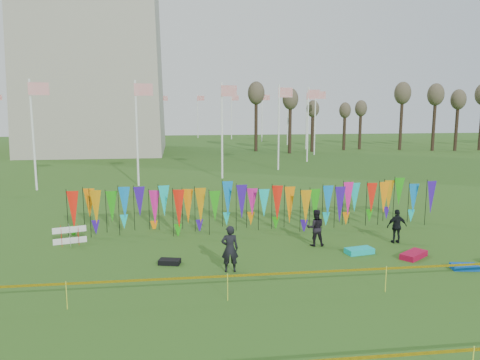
{
  "coord_description": "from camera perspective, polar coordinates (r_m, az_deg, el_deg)",
  "views": [
    {
      "loc": [
        -3.64,
        -15.32,
        6.23
      ],
      "look_at": [
        -0.83,
        6.0,
        2.73
      ],
      "focal_mm": 35.0,
      "sensor_mm": 36.0,
      "label": 1
    }
  ],
  "objects": [
    {
      "name": "ground",
      "position": [
        16.93,
        5.56,
        -12.39
      ],
      "size": [
        160.0,
        160.0,
        0.0
      ],
      "primitive_type": "plane",
      "color": "#315517",
      "rests_on": "ground"
    },
    {
      "name": "flagpole_ring",
      "position": [
        64.2,
        -16.92,
        6.86
      ],
      "size": [
        57.4,
        56.16,
        8.0
      ],
      "color": "white",
      "rests_on": "ground"
    },
    {
      "name": "banner_row",
      "position": [
        23.42,
        2.28,
        -2.83
      ],
      "size": [
        18.64,
        0.64,
        2.21
      ],
      "color": "black",
      "rests_on": "ground"
    },
    {
      "name": "caution_tape_near",
      "position": [
        15.51,
        5.81,
        -11.38
      ],
      "size": [
        26.0,
        0.02,
        0.9
      ],
      "color": "#DBB304",
      "rests_on": "ground"
    },
    {
      "name": "tree_line",
      "position": [
        69.2,
        23.76,
        8.43
      ],
      "size": [
        53.92,
        1.92,
        7.84
      ],
      "color": "#34271A",
      "rests_on": "ground"
    },
    {
      "name": "box_kite",
      "position": [
        22.48,
        -20.04,
        -6.34
      ],
      "size": [
        0.73,
        0.73,
        0.81
      ],
      "rotation": [
        0.0,
        0.0,
        0.27
      ],
      "color": "red",
      "rests_on": "ground"
    },
    {
      "name": "person_left",
      "position": [
        17.64,
        -1.25,
        -8.38
      ],
      "size": [
        0.67,
        0.5,
        1.78
      ],
      "primitive_type": "imported",
      "rotation": [
        0.0,
        0.0,
        3.09
      ],
      "color": "black",
      "rests_on": "ground"
    },
    {
      "name": "person_mid",
      "position": [
        21.07,
        9.18,
        -5.75
      ],
      "size": [
        0.84,
        0.56,
        1.64
      ],
      "primitive_type": "imported",
      "rotation": [
        0.0,
        0.0,
        3.05
      ],
      "color": "black",
      "rests_on": "ground"
    },
    {
      "name": "person_right",
      "position": [
        22.35,
        18.58,
        -5.37
      ],
      "size": [
        0.93,
        0.56,
        1.55
      ],
      "primitive_type": "imported",
      "rotation": [
        0.0,
        0.0,
        3.1
      ],
      "color": "black",
      "rests_on": "ground"
    },
    {
      "name": "kite_bag_turquoise",
      "position": [
        20.55,
        14.35,
        -8.36
      ],
      "size": [
        1.25,
        0.79,
        0.23
      ],
      "primitive_type": "cube",
      "rotation": [
        0.0,
        0.0,
        0.2
      ],
      "color": "#0DC7C2",
      "rests_on": "ground"
    },
    {
      "name": "kite_bag_blue",
      "position": [
        20.04,
        25.67,
        -9.52
      ],
      "size": [
        1.02,
        0.64,
        0.2
      ],
      "primitive_type": "cube",
      "rotation": [
        0.0,
        0.0,
        -0.15
      ],
      "color": "#0A47AB",
      "rests_on": "ground"
    },
    {
      "name": "kite_bag_red",
      "position": [
        20.67,
        20.42,
        -8.55
      ],
      "size": [
        1.4,
        1.25,
        0.24
      ],
      "primitive_type": "cube",
      "rotation": [
        0.0,
        0.0,
        0.63
      ],
      "color": "#AC0B31",
      "rests_on": "ground"
    },
    {
      "name": "kite_bag_black",
      "position": [
        18.89,
        -8.57,
        -9.82
      ],
      "size": [
        0.92,
        0.66,
        0.19
      ],
      "primitive_type": "cube",
      "rotation": [
        0.0,
        0.0,
        -0.24
      ],
      "color": "black",
      "rests_on": "ground"
    }
  ]
}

